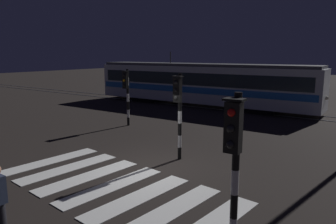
{
  "coord_description": "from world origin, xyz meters",
  "views": [
    {
      "loc": [
        6.57,
        -8.51,
        3.97
      ],
      "look_at": [
        -1.36,
        3.16,
        1.4
      ],
      "focal_mm": 34.24,
      "sensor_mm": 36.0,
      "label": 1
    }
  ],
  "objects_px": {
    "traffic_light_corner_near_right": "(234,156)",
    "traffic_light_corner_far_left": "(126,89)",
    "tram": "(199,83)",
    "traffic_light_median_centre": "(179,104)"
  },
  "relations": [
    {
      "from": "traffic_light_median_centre",
      "to": "traffic_light_corner_near_right",
      "type": "relative_size",
      "value": 0.99
    },
    {
      "from": "traffic_light_median_centre",
      "to": "tram",
      "type": "bearing_deg",
      "value": 115.36
    },
    {
      "from": "traffic_light_median_centre",
      "to": "tram",
      "type": "relative_size",
      "value": 0.18
    },
    {
      "from": "traffic_light_corner_near_right",
      "to": "tram",
      "type": "height_order",
      "value": "tram"
    },
    {
      "from": "traffic_light_corner_far_left",
      "to": "tram",
      "type": "bearing_deg",
      "value": 90.38
    },
    {
      "from": "traffic_light_corner_near_right",
      "to": "traffic_light_corner_far_left",
      "type": "distance_m",
      "value": 12.57
    },
    {
      "from": "traffic_light_corner_near_right",
      "to": "tram",
      "type": "xyz_separation_m",
      "value": [
        -9.71,
        16.45,
        -0.43
      ]
    },
    {
      "from": "traffic_light_median_centre",
      "to": "traffic_light_corner_far_left",
      "type": "bearing_deg",
      "value": 148.69
    },
    {
      "from": "traffic_light_median_centre",
      "to": "traffic_light_corner_near_right",
      "type": "height_order",
      "value": "traffic_light_corner_near_right"
    },
    {
      "from": "traffic_light_median_centre",
      "to": "traffic_light_corner_far_left",
      "type": "relative_size",
      "value": 1.04
    }
  ]
}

